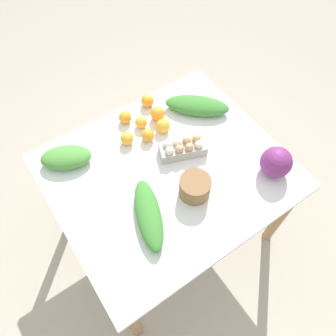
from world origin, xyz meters
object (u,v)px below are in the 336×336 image
(greens_bunch_kale, at_px, (197,106))
(orange_6, at_px, (125,117))
(orange_3, at_px, (127,138))
(greens_bunch_scallion, at_px, (149,215))
(orange_2, at_px, (141,122))
(egg_carton, at_px, (183,148))
(cabbage_purple, at_px, (276,162))
(greens_bunch_chard, at_px, (66,157))
(orange_4, at_px, (147,101))
(orange_1, at_px, (148,135))
(orange_0, at_px, (158,114))
(orange_5, at_px, (163,126))
(paper_bag, at_px, (195,187))

(greens_bunch_kale, xyz_separation_m, orange_6, (-0.37, 0.16, -0.00))
(orange_3, bearing_deg, greens_bunch_kale, -3.39)
(greens_bunch_scallion, distance_m, orange_3, 0.45)
(orange_2, bearing_deg, egg_carton, -72.71)
(cabbage_purple, height_order, greens_bunch_scallion, cabbage_purple)
(greens_bunch_chard, bearing_deg, orange_4, 10.17)
(cabbage_purple, height_order, orange_1, cabbage_purple)
(greens_bunch_kale, height_order, orange_0, orange_0)
(orange_2, relative_size, orange_3, 0.93)
(greens_bunch_kale, distance_m, orange_0, 0.23)
(orange_4, bearing_deg, greens_bunch_kale, -42.14)
(orange_2, height_order, orange_5, orange_5)
(paper_bag, bearing_deg, cabbage_purple, -17.10)
(orange_0, distance_m, orange_6, 0.18)
(greens_bunch_scallion, bearing_deg, greens_bunch_kale, 34.85)
(egg_carton, bearing_deg, orange_5, -68.48)
(orange_1, bearing_deg, greens_bunch_chard, 165.31)
(greens_bunch_scallion, relative_size, orange_4, 5.05)
(orange_3, bearing_deg, orange_1, -23.26)
(paper_bag, height_order, orange_2, paper_bag)
(egg_carton, distance_m, greens_bunch_kale, 0.31)
(orange_0, bearing_deg, orange_6, 152.52)
(orange_5, bearing_deg, cabbage_purple, -59.46)
(orange_3, distance_m, orange_4, 0.28)
(orange_1, distance_m, orange_5, 0.10)
(paper_bag, height_order, orange_1, paper_bag)
(paper_bag, distance_m, greens_bunch_kale, 0.53)
(orange_0, xyz_separation_m, orange_6, (-0.16, 0.08, -0.01))
(cabbage_purple, xyz_separation_m, orange_4, (-0.28, 0.73, -0.04))
(greens_bunch_chard, bearing_deg, orange_3, -11.75)
(orange_1, bearing_deg, greens_bunch_scallion, -122.02)
(greens_bunch_chard, xyz_separation_m, orange_1, (0.42, -0.11, -0.01))
(orange_2, bearing_deg, orange_0, -2.33)
(greens_bunch_chard, distance_m, orange_3, 0.32)
(cabbage_purple, height_order, orange_3, cabbage_purple)
(greens_bunch_kale, height_order, orange_4, greens_bunch_kale)
(orange_4, bearing_deg, orange_6, -168.79)
(paper_bag, xyz_separation_m, greens_bunch_kale, (0.33, 0.41, -0.01))
(egg_carton, xyz_separation_m, paper_bag, (-0.09, -0.22, 0.01))
(cabbage_purple, xyz_separation_m, greens_bunch_kale, (-0.07, 0.54, -0.04))
(cabbage_purple, xyz_separation_m, orange_0, (-0.29, 0.61, -0.04))
(orange_0, bearing_deg, cabbage_purple, -64.93)
(cabbage_purple, height_order, egg_carton, cabbage_purple)
(cabbage_purple, relative_size, greens_bunch_scallion, 0.43)
(orange_1, xyz_separation_m, orange_3, (-0.10, 0.04, 0.00))
(orange_4, bearing_deg, greens_bunch_scallion, -121.98)
(orange_0, relative_size, orange_4, 1.10)
(orange_2, bearing_deg, paper_bag, -90.77)
(greens_bunch_chard, height_order, orange_6, greens_bunch_chard)
(greens_bunch_scallion, xyz_separation_m, orange_5, (0.34, 0.39, 0.00))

